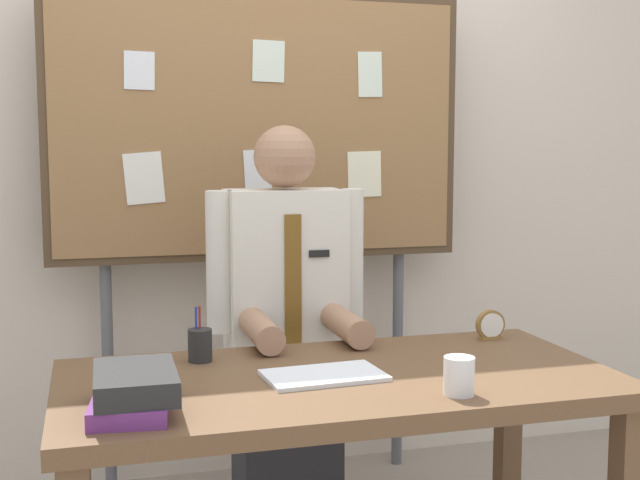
{
  "coord_description": "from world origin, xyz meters",
  "views": [
    {
      "loc": [
        -0.65,
        -2.1,
        1.35
      ],
      "look_at": [
        0.0,
        0.19,
        1.08
      ],
      "focal_mm": 46.26,
      "sensor_mm": 36.0,
      "label": 1
    }
  ],
  "objects": [
    {
      "name": "back_wall",
      "position": [
        0.0,
        1.25,
        1.35
      ],
      "size": [
        6.4,
        0.08,
        2.7
      ],
      "primitive_type": "cube",
      "color": "beige",
      "rests_on": "ground_plane"
    },
    {
      "name": "desk",
      "position": [
        0.0,
        0.0,
        0.63
      ],
      "size": [
        1.52,
        0.75,
        0.73
      ],
      "color": "brown",
      "rests_on": "ground_plane"
    },
    {
      "name": "person",
      "position": [
        0.0,
        0.62,
        0.66
      ],
      "size": [
        0.55,
        0.56,
        1.42
      ],
      "color": "#2D2D33",
      "rests_on": "ground_plane"
    },
    {
      "name": "bulletin_board",
      "position": [
        -0.0,
        1.04,
        1.4
      ],
      "size": [
        1.62,
        0.09,
        1.94
      ],
      "color": "#4C3823",
      "rests_on": "ground_plane"
    },
    {
      "name": "book_stack",
      "position": [
        -0.56,
        -0.18,
        0.78
      ],
      "size": [
        0.21,
        0.29,
        0.1
      ],
      "color": "#72337F",
      "rests_on": "desk"
    },
    {
      "name": "open_notebook",
      "position": [
        -0.05,
        -0.02,
        0.73
      ],
      "size": [
        0.33,
        0.22,
        0.01
      ],
      "primitive_type": "cube",
      "rotation": [
        0.0,
        0.0,
        0.07
      ],
      "color": "white",
      "rests_on": "desk"
    },
    {
      "name": "desk_clock",
      "position": [
        0.59,
        0.26,
        0.77
      ],
      "size": [
        0.1,
        0.04,
        0.1
      ],
      "color": "olive",
      "rests_on": "desk"
    },
    {
      "name": "coffee_mug",
      "position": [
        0.24,
        -0.26,
        0.78
      ],
      "size": [
        0.08,
        0.08,
        0.1
      ],
      "primitive_type": "cylinder",
      "color": "white",
      "rests_on": "desk"
    },
    {
      "name": "pen_holder",
      "position": [
        -0.35,
        0.24,
        0.78
      ],
      "size": [
        0.07,
        0.07,
        0.16
      ],
      "color": "#262626",
      "rests_on": "desk"
    }
  ]
}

